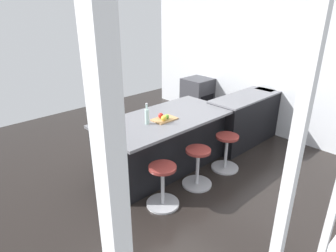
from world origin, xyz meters
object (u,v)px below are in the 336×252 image
oven_range (197,97)px  apple_yellow (164,118)px  stool_by_window (226,153)px  apple_red (161,116)px  kitchen_island (164,142)px  cutting_board (164,119)px  stool_middle (197,168)px  stool_near_camera (163,187)px  water_bottle (147,116)px  apple_green (167,117)px

oven_range → apple_yellow: (2.38, 1.44, 0.50)m
stool_by_window → apple_red: 1.23m
apple_red → oven_range: bearing=-150.5°
kitchen_island → cutting_board: 0.47m
stool_by_window → cutting_board: (0.78, -0.60, 0.62)m
stool_by_window → stool_middle: size_ratio=1.00×
kitchen_island → stool_middle: (0.00, 0.73, -0.17)m
kitchen_island → stool_near_camera: size_ratio=3.67×
kitchen_island → water_bottle: size_ratio=6.92×
apple_red → water_bottle: bearing=0.2°
cutting_board → water_bottle: size_ratio=1.15×
stool_by_window → apple_green: 1.16m
stool_middle → cutting_board: 0.87m
oven_range → stool_middle: 2.98m
apple_green → apple_yellow: bearing=16.8°
stool_middle → stool_near_camera: bearing=0.0°
stool_by_window → stool_near_camera: bearing=0.0°
kitchen_island → apple_yellow: bearing=48.1°
stool_by_window → apple_yellow: (0.84, -0.55, 0.67)m
oven_range → stool_near_camera: oven_range is taller
oven_range → apple_red: (2.34, 1.33, 0.50)m
apple_yellow → water_bottle: bearing=-26.8°
cutting_board → water_bottle: (0.29, -0.05, 0.11)m
kitchen_island → apple_green: size_ratio=30.58×
kitchen_island → cutting_board: bearing=51.7°
oven_range → stool_near_camera: bearing=34.3°
stool_middle → cutting_board: (0.10, -0.60, 0.62)m
cutting_board → apple_yellow: (0.07, 0.06, 0.05)m
kitchen_island → cutting_board: (0.10, 0.12, 0.45)m
kitchen_island → stool_middle: size_ratio=3.67×
cutting_board → stool_near_camera: bearing=45.8°
stool_by_window → stool_middle: same height
stool_by_window → water_bottle: (1.07, -0.66, 0.73)m
apple_yellow → water_bottle: (0.22, -0.11, 0.06)m
stool_near_camera → apple_red: (-0.56, -0.66, 0.67)m
oven_range → cutting_board: bearing=30.8°
stool_by_window → apple_yellow: 1.21m
stool_near_camera → apple_green: apple_green is taller
oven_range → stool_by_window: bearing=52.2°
stool_by_window → stool_near_camera: 1.37m
apple_red → apple_green: bearing=115.0°
stool_near_camera → apple_green: 1.07m
stool_near_camera → cutting_board: size_ratio=1.64×
kitchen_island → apple_green: 0.52m
apple_red → kitchen_island: bearing=-150.7°
apple_yellow → apple_red: (-0.04, -0.11, -0.00)m
apple_yellow → stool_by_window: bearing=147.1°
stool_by_window → apple_red: size_ratio=7.38×
stool_by_window → oven_range: bearing=-127.8°
kitchen_island → stool_near_camera: kitchen_island is taller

